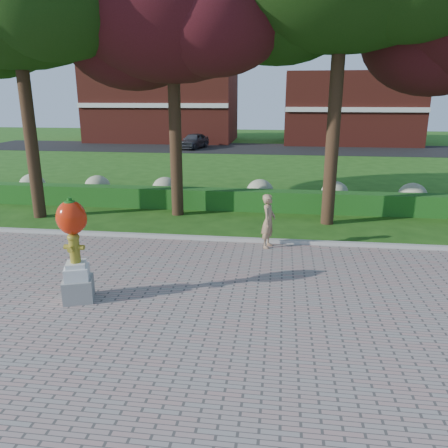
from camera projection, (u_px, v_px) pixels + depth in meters
name	position (u px, v px, depth m)	size (l,w,h in m)	color
ground	(201.00, 281.00, 10.60)	(100.00, 100.00, 0.00)	#1F4B12
walkway	(155.00, 383.00, 6.79)	(40.00, 14.00, 0.04)	gray
curb	(219.00, 239.00, 13.43)	(40.00, 0.18, 0.15)	#ADADA5
lawn_hedge	(233.00, 200.00, 17.15)	(24.00, 0.70, 0.80)	#1D4F16
hydrangea_row	(250.00, 191.00, 17.99)	(20.10, 1.10, 0.99)	#99A17B
street	(260.00, 149.00, 37.23)	(50.00, 8.00, 0.02)	black
building_left	(163.00, 105.00, 43.21)	(14.00, 8.00, 7.00)	maroon
building_right	(349.00, 108.00, 41.04)	(12.00, 8.00, 6.40)	maroon
tree_mid_left	(169.00, 3.00, 14.59)	(8.25, 7.04, 10.69)	black
hydrant_sculpture	(74.00, 247.00, 9.20)	(0.79, 0.79, 2.28)	gray
woman	(268.00, 221.00, 12.65)	(0.58, 0.38, 1.59)	#9F7C5A
parked_car	(194.00, 141.00, 37.09)	(1.53, 3.80, 1.29)	#3A3B41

